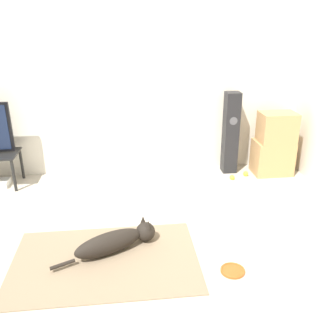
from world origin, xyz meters
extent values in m
plane|color=#BCB29E|center=(0.00, 0.00, 0.00)|extent=(12.00, 12.00, 0.00)
cube|color=silver|center=(0.00, 2.10, 1.27)|extent=(8.00, 0.06, 2.55)
cube|color=#847056|center=(-0.02, 0.00, 0.01)|extent=(1.62, 1.08, 0.01)
ellipsoid|color=black|center=(0.01, 0.10, 0.11)|extent=(0.66, 0.44, 0.21)
sphere|color=black|center=(0.35, 0.27, 0.11)|extent=(0.18, 0.18, 0.18)
cone|color=black|center=(0.33, 0.32, 0.21)|extent=(0.06, 0.06, 0.08)
cone|color=black|center=(0.38, 0.23, 0.21)|extent=(0.06, 0.06, 0.08)
cylinder|color=black|center=(-0.37, -0.08, 0.06)|extent=(0.20, 0.12, 0.03)
cylinder|color=#DB511E|center=(1.05, -0.28, 0.01)|extent=(0.20, 0.20, 0.02)
torus|color=#DB511E|center=(1.05, -0.28, 0.02)|extent=(0.21, 0.21, 0.02)
cube|color=tan|center=(2.17, 1.74, 0.23)|extent=(0.50, 0.37, 0.45)
cube|color=tan|center=(2.18, 1.73, 0.65)|extent=(0.46, 0.34, 0.39)
cube|color=black|center=(1.60, 1.87, 0.55)|extent=(0.19, 0.19, 1.09)
cylinder|color=#4C4C51|center=(1.60, 1.78, 0.74)|extent=(0.10, 0.00, 0.10)
cylinder|color=black|center=(-1.16, 1.57, 0.20)|extent=(0.04, 0.04, 0.41)
cylinder|color=black|center=(-1.16, 1.96, 0.20)|extent=(0.04, 0.04, 0.41)
sphere|color=#C6E033|center=(1.57, 1.58, 0.03)|extent=(0.07, 0.07, 0.07)
sphere|color=#C6E033|center=(1.79, 1.68, 0.03)|extent=(0.07, 0.07, 0.07)
camera|label=1|loc=(0.20, -2.78, 2.01)|focal=40.00mm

